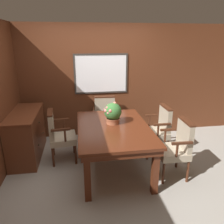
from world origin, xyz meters
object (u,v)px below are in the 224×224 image
object	(u,v)px
dining_table	(113,132)
chair_left_far	(59,133)
chair_right_near	(177,146)
chair_head_far	(105,116)
sideboard_cabinet	(27,135)
potted_plant	(113,113)
chair_right_far	(159,128)

from	to	relation	value
dining_table	chair_left_far	xyz separation A→B (m)	(-0.92, 0.40, -0.14)
dining_table	chair_right_near	world-z (taller)	chair_right_near
chair_head_far	sideboard_cabinet	size ratio (longest dim) A/B	0.76
chair_head_far	chair_left_far	bearing A→B (deg)	-136.33
dining_table	chair_left_far	distance (m)	1.02
chair_right_near	potted_plant	size ratio (longest dim) A/B	2.54
chair_right_near	sideboard_cabinet	bearing A→B (deg)	-110.38
chair_right_far	chair_left_far	size ratio (longest dim) A/B	1.00
chair_right_near	chair_head_far	size ratio (longest dim) A/B	1.00
dining_table	sideboard_cabinet	bearing A→B (deg)	156.78
chair_head_far	potted_plant	size ratio (longest dim) A/B	2.54
chair_left_far	sideboard_cabinet	bearing A→B (deg)	62.04
dining_table	chair_left_far	bearing A→B (deg)	156.47
chair_right_far	chair_right_near	distance (m)	0.74
chair_left_far	chair_head_far	xyz separation A→B (m)	(0.93, 0.79, 0.00)
dining_table	chair_right_far	world-z (taller)	chair_right_far
chair_right_near	sideboard_cabinet	distance (m)	2.69
chair_left_far	potted_plant	size ratio (longest dim) A/B	2.54
potted_plant	sideboard_cabinet	xyz separation A→B (m)	(-1.54, 0.52, -0.52)
chair_right_near	potted_plant	distance (m)	1.15
sideboard_cabinet	potted_plant	bearing A→B (deg)	-18.51
chair_right_near	sideboard_cabinet	world-z (taller)	chair_right_near
dining_table	chair_right_near	size ratio (longest dim) A/B	1.79
chair_right_near	sideboard_cabinet	xyz separation A→B (m)	(-2.49, 1.02, -0.09)
potted_plant	sideboard_cabinet	world-z (taller)	potted_plant
chair_head_far	chair_right_far	bearing A→B (deg)	-38.02
chair_left_far	sideboard_cabinet	xyz separation A→B (m)	(-0.61, 0.25, -0.09)
chair_left_far	potted_plant	world-z (taller)	potted_plant
dining_table	sideboard_cabinet	distance (m)	1.68
chair_right_near	chair_head_far	world-z (taller)	same
sideboard_cabinet	chair_right_near	bearing A→B (deg)	-22.31
chair_right_near	potted_plant	xyz separation A→B (m)	(-0.94, 0.50, 0.43)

